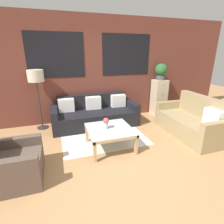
{
  "coord_description": "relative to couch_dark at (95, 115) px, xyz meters",
  "views": [
    {
      "loc": [
        -1.03,
        -2.38,
        1.9
      ],
      "look_at": [
        0.16,
        1.28,
        0.55
      ],
      "focal_mm": 28.0,
      "sensor_mm": 36.0,
      "label": 1
    }
  ],
  "objects": [
    {
      "name": "wall_back_brick",
      "position": [
        0.1,
        0.49,
        1.12
      ],
      "size": [
        8.4,
        0.09,
        2.8
      ],
      "color": "brown",
      "rests_on": "ground_plane"
    },
    {
      "name": "ground_plane",
      "position": [
        0.1,
        -1.95,
        -0.28
      ],
      "size": [
        16.0,
        16.0,
        0.0
      ],
      "primitive_type": "plane",
      "color": "#AD7F51"
    },
    {
      "name": "flower_vase",
      "position": [
        -0.05,
        -1.26,
        0.28
      ],
      "size": [
        0.12,
        0.12,
        0.23
      ],
      "color": "#ADBCC6",
      "rests_on": "coffee_table"
    },
    {
      "name": "coffee_table",
      "position": [
        0.02,
        -1.29,
        0.08
      ],
      "size": [
        0.88,
        0.88,
        0.43
      ],
      "color": "silver",
      "rests_on": "ground_plane"
    },
    {
      "name": "rug",
      "position": [
        0.02,
        -0.72,
        -0.28
      ],
      "size": [
        1.89,
        1.5,
        0.0
      ],
      "color": "silver",
      "rests_on": "ground_plane"
    },
    {
      "name": "drawer_cabinet",
      "position": [
        2.08,
        0.22,
        0.26
      ],
      "size": [
        0.39,
        0.39,
        1.08
      ],
      "color": "#C6B793",
      "rests_on": "ground_plane"
    },
    {
      "name": "couch_dark",
      "position": [
        0.0,
        0.0,
        0.0
      ],
      "size": [
        2.21,
        0.88,
        0.78
      ],
      "color": "black",
      "rests_on": "ground_plane"
    },
    {
      "name": "settee_vintage",
      "position": [
        2.04,
        -1.29,
        0.03
      ],
      "size": [
        0.8,
        1.67,
        0.92
      ],
      "color": "#99845B",
      "rests_on": "ground_plane"
    },
    {
      "name": "potted_plant",
      "position": [
        2.08,
        0.22,
        1.06
      ],
      "size": [
        0.36,
        0.36,
        0.48
      ],
      "color": "#47474C",
      "rests_on": "drawer_cabinet"
    },
    {
      "name": "floor_lamp",
      "position": [
        -1.36,
        0.2,
        1.0
      ],
      "size": [
        0.37,
        0.37,
        1.49
      ],
      "color": "#2D2D2D",
      "rests_on": "ground_plane"
    },
    {
      "name": "armchair_corner",
      "position": [
        -1.69,
        -1.76,
        -0.01
      ],
      "size": [
        0.8,
        0.81,
        0.84
      ],
      "color": "brown",
      "rests_on": "ground_plane"
    }
  ]
}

